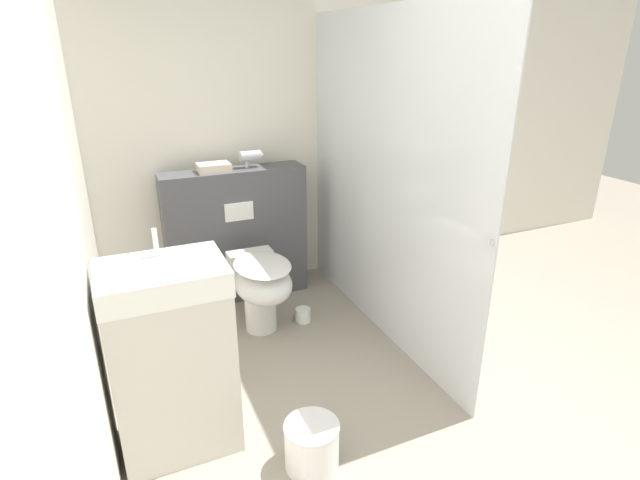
{
  "coord_description": "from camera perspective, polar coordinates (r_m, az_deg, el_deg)",
  "views": [
    {
      "loc": [
        -1.27,
        -1.49,
        1.94
      ],
      "look_at": [
        0.01,
        1.44,
        0.69
      ],
      "focal_mm": 28.0,
      "sensor_mm": 36.0,
      "label": 1
    }
  ],
  "objects": [
    {
      "name": "shower_glass",
      "position": [
        3.36,
        7.23,
        6.52
      ],
      "size": [
        0.04,
        2.18,
        2.17
      ],
      "color": "silver",
      "rests_on": "ground_plane"
    },
    {
      "name": "partition_panel",
      "position": [
        4.02,
        -9.5,
        0.56
      ],
      "size": [
        1.1,
        0.26,
        1.06
      ],
      "color": "#4C4C51",
      "rests_on": "ground_plane"
    },
    {
      "name": "wall_side_left",
      "position": [
        1.65,
        -27.65,
        -6.04
      ],
      "size": [
        0.06,
        8.0,
        2.5
      ],
      "color": "silver",
      "rests_on": "ground_plane"
    },
    {
      "name": "ground_plane",
      "position": [
        2.75,
        13.03,
        -24.13
      ],
      "size": [
        12.0,
        12.0,
        0.0
      ],
      "primitive_type": "plane",
      "color": "#9E9384"
    },
    {
      "name": "sink_vanity",
      "position": [
        2.62,
        -16.52,
        -12.85
      ],
      "size": [
        0.58,
        0.42,
        1.15
      ],
      "color": "beige",
      "rests_on": "ground_plane"
    },
    {
      "name": "folded_towel",
      "position": [
        3.82,
        -12.05,
        8.12
      ],
      "size": [
        0.24,
        0.17,
        0.06
      ],
      "color": "beige",
      "rests_on": "partition_panel"
    },
    {
      "name": "spare_toilet_roll",
      "position": [
        3.79,
        -1.96,
        -8.55
      ],
      "size": [
        0.11,
        0.11,
        0.1
      ],
      "color": "white",
      "rests_on": "ground_plane"
    },
    {
      "name": "waste_bin",
      "position": [
        2.63,
        -0.94,
        -22.41
      ],
      "size": [
        0.27,
        0.27,
        0.25
      ],
      "color": "silver",
      "rests_on": "ground_plane"
    },
    {
      "name": "toilet",
      "position": [
        3.53,
        -6.74,
        -5.18
      ],
      "size": [
        0.39,
        0.64,
        0.56
      ],
      "color": "white",
      "rests_on": "ground_plane"
    },
    {
      "name": "hair_drier",
      "position": [
        3.9,
        -7.84,
        9.49
      ],
      "size": [
        0.19,
        0.08,
        0.13
      ],
      "color": "#B7B7BC",
      "rests_on": "partition_panel"
    },
    {
      "name": "wall_back",
      "position": [
        4.17,
        -5.69,
        11.76
      ],
      "size": [
        8.0,
        0.06,
        2.5
      ],
      "color": "silver",
      "rests_on": "ground_plane"
    }
  ]
}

